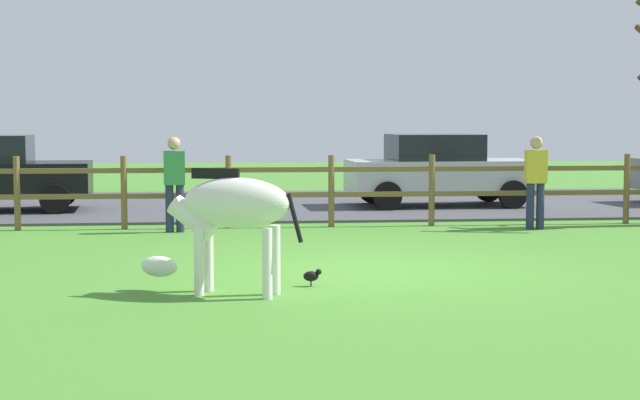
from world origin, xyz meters
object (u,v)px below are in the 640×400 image
(parked_car_silver, at_px, (439,169))
(visitor_right_of_tree, at_px, (536,178))
(zebra, at_px, (230,212))
(visitor_left_of_tree, at_px, (174,180))
(crow_on_grass, at_px, (312,276))

(parked_car_silver, relative_size, visitor_right_of_tree, 2.48)
(zebra, distance_m, parked_car_silver, 10.92)
(parked_car_silver, relative_size, visitor_left_of_tree, 2.48)
(parked_car_silver, distance_m, visitor_left_of_tree, 6.75)
(crow_on_grass, bearing_deg, visitor_left_of_tree, 108.56)
(crow_on_grass, height_order, visitor_left_of_tree, visitor_left_of_tree)
(crow_on_grass, distance_m, visitor_right_of_tree, 7.02)
(zebra, height_order, visitor_right_of_tree, visitor_right_of_tree)
(zebra, height_order, visitor_left_of_tree, visitor_left_of_tree)
(crow_on_grass, bearing_deg, zebra, -155.48)
(zebra, xyz_separation_m, visitor_right_of_tree, (5.40, 5.81, -0.02))
(visitor_right_of_tree, bearing_deg, zebra, -132.91)
(zebra, distance_m, crow_on_grass, 1.32)
(parked_car_silver, xyz_separation_m, visitor_left_of_tree, (-5.50, -3.92, 0.06))
(crow_on_grass, xyz_separation_m, visitor_right_of_tree, (4.45, 5.38, 0.78))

